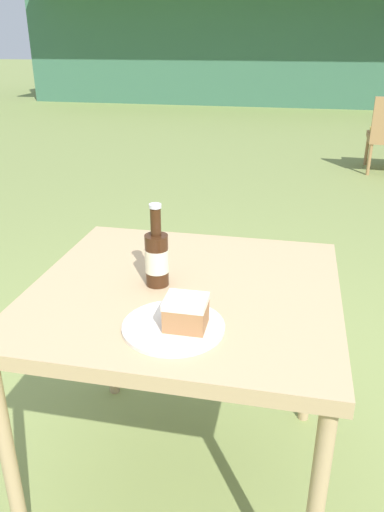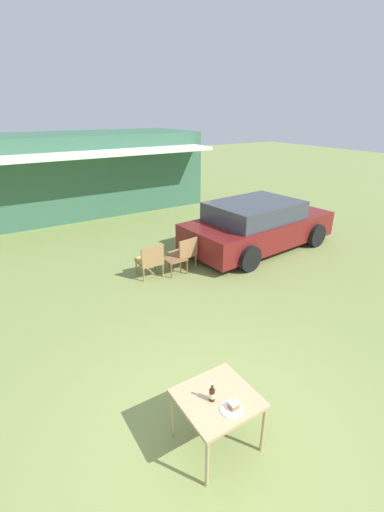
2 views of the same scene
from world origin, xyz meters
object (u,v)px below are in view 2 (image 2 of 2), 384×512
at_px(parked_car, 257,225).
at_px(wicker_chair_plain, 184,252).
at_px(wicker_chair_cushioned, 150,260).
at_px(garden_side_table, 175,260).
at_px(cake_on_plate, 232,407).
at_px(patio_table, 217,402).
at_px(cola_bottle_near, 212,394).

xyz_separation_m(parked_car, wicker_chair_plain, (-2.45, -0.10, -0.23)).
relative_size(parked_car, wicker_chair_cushioned, 5.71).
xyz_separation_m(wicker_chair_plain, garden_side_table, (-0.34, -0.14, -0.09)).
bearing_deg(cake_on_plate, wicker_chair_plain, 64.83).
bearing_deg(wicker_chair_plain, garden_side_table, 14.10).
distance_m(garden_side_table, patio_table, 4.65).
distance_m(cake_on_plate, cola_bottle_near, 0.25).
distance_m(wicker_chair_plain, patio_table, 4.91).
height_order(wicker_chair_plain, garden_side_table, wicker_chair_plain).
height_order(wicker_chair_cushioned, cola_bottle_near, cola_bottle_near).
bearing_deg(patio_table, cake_on_plate, -80.37).
relative_size(wicker_chair_plain, patio_table, 0.94).
bearing_deg(parked_car, wicker_chair_cushioned, 176.29).
relative_size(patio_table, cola_bottle_near, 3.60).
xyz_separation_m(wicker_chair_plain, patio_table, (-2.20, -4.38, 0.21)).
xyz_separation_m(parked_car, cake_on_plate, (-4.62, -4.70, 0.07)).
height_order(parked_car, wicker_chair_cushioned, parked_car).
distance_m(wicker_chair_cushioned, cola_bottle_near, 4.62).
bearing_deg(wicker_chair_cushioned, wicker_chair_plain, -178.62).
xyz_separation_m(garden_side_table, cola_bottle_near, (-1.93, -4.24, 0.45)).
relative_size(parked_car, cake_on_plate, 18.54).
relative_size(wicker_chair_plain, cake_on_plate, 3.24).
relative_size(wicker_chair_plain, garden_side_table, 1.67).
bearing_deg(wicker_chair_plain, wicker_chair_cushioned, -9.00).
height_order(parked_car, cola_bottle_near, parked_car).
bearing_deg(parked_car, patio_table, -141.10).
xyz_separation_m(garden_side_table, cake_on_plate, (-1.82, -4.46, 0.40)).
bearing_deg(wicker_chair_plain, cake_on_plate, 57.26).
height_order(parked_car, wicker_chair_plain, parked_car).
height_order(parked_car, patio_table, parked_car).
relative_size(parked_car, cola_bottle_near, 19.37).
bearing_deg(cake_on_plate, patio_table, 99.63).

